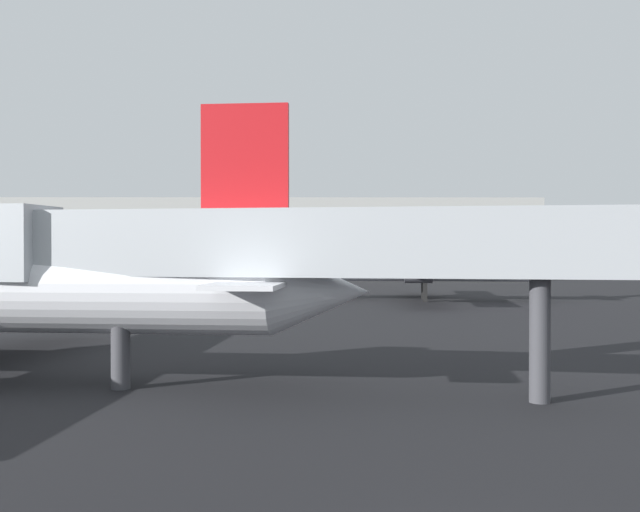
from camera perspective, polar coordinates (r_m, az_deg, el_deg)
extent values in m
cone|color=white|center=(26.93, 0.05, -2.76)|extent=(3.90, 3.61, 3.25)
cube|color=white|center=(27.23, -4.78, -2.04)|extent=(3.31, 8.74, 0.16)
cube|color=red|center=(27.42, -5.83, 6.22)|extent=(3.26, 0.64, 5.27)
cylinder|color=silver|center=(72.26, 7.08, -0.91)|extent=(25.19, 5.08, 2.63)
cone|color=silver|center=(73.15, -3.92, -0.88)|extent=(3.13, 2.90, 2.63)
cone|color=silver|center=(74.05, 17.96, -0.90)|extent=(3.13, 2.90, 2.63)
cube|color=silver|center=(72.32, 8.08, -1.22)|extent=(5.85, 23.93, 0.20)
cube|color=silver|center=(73.65, 16.54, -0.69)|extent=(2.71, 7.25, 0.14)
cube|color=purple|center=(73.56, 16.23, 1.93)|extent=(2.71, 0.52, 4.63)
cylinder|color=#4C4C54|center=(67.80, 7.63, -1.46)|extent=(2.67, 1.76, 1.52)
cylinder|color=#4C4C54|center=(76.79, 7.35, -1.21)|extent=(2.67, 1.76, 1.52)
cube|color=black|center=(72.54, 0.73, -2.68)|extent=(0.46, 0.46, 1.88)
cube|color=black|center=(70.73, 8.14, -2.77)|extent=(0.46, 0.46, 1.88)
cube|color=black|center=(74.09, 8.01, -2.61)|extent=(0.46, 0.46, 1.88)
cube|color=#B2B7BC|center=(25.74, 0.05, 1.03)|extent=(21.21, 5.10, 2.40)
cube|color=#B2B7BC|center=(29.86, -22.55, 0.93)|extent=(2.83, 3.16, 2.80)
cylinder|color=#3F3F44|center=(28.07, -15.19, -5.72)|extent=(0.70, 0.70, 4.16)
cylinder|color=#3F3F44|center=(25.83, 16.66, -6.29)|extent=(0.70, 0.70, 4.16)
cube|color=#B7B7B2|center=(127.68, -4.64, 1.26)|extent=(90.32, 26.37, 12.94)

